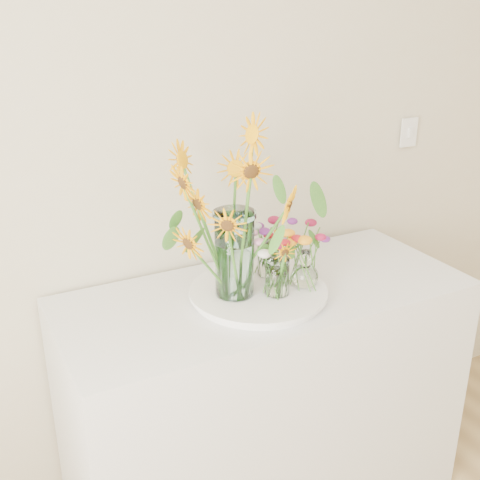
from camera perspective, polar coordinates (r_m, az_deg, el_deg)
The scene contains 10 objects.
counter at distance 2.28m, azimuth 2.33°, elevation -14.97°, with size 1.40×0.60×0.90m, color white.
tray at distance 1.99m, azimuth 1.74°, elevation -5.15°, with size 0.43×0.43×0.03m, color white.
mason_jar at distance 1.89m, azimuth -0.53°, elevation -1.34°, with size 0.12×0.12×0.29m, color #C4F3F7.
sunflower_bouquet at distance 1.84m, azimuth -0.54°, elevation 2.67°, with size 0.83×0.83×0.57m, color #F8A405, non-canonical shape.
small_vase_a at distance 1.93m, azimuth 3.54°, elevation -3.51°, with size 0.08×0.08×0.13m, color white.
wildflower_posy_a at distance 1.91m, azimuth 3.57°, elevation -2.29°, with size 0.18×0.18×0.22m, color #FF9F16, non-canonical shape.
small_vase_b at distance 1.99m, azimuth 6.21°, elevation -2.73°, with size 0.09×0.09×0.13m, color white, non-canonical shape.
wildflower_posy_b at distance 1.97m, azimuth 6.26°, elevation -1.54°, with size 0.21×0.21×0.22m, color #FF9F16, non-canonical shape.
small_vase_c at distance 2.06m, azimuth 2.68°, elevation -1.82°, with size 0.07×0.07×0.13m, color white.
wildflower_posy_c at distance 2.04m, azimuth 2.70°, elevation -0.66°, with size 0.18×0.18×0.22m, color #FF9F16, non-canonical shape.
Camera 1 is at (-0.98, 0.36, 1.82)m, focal length 45.00 mm.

